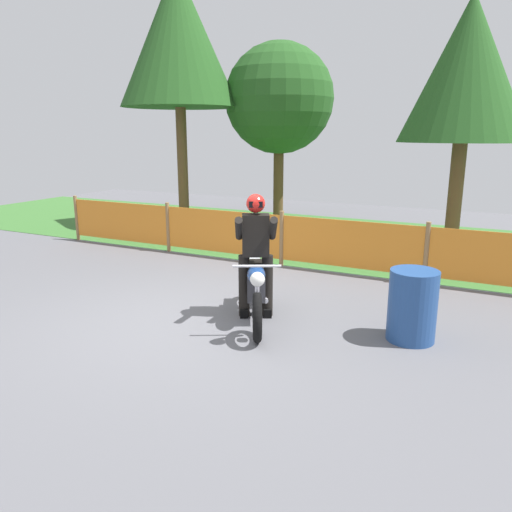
% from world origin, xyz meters
% --- Properties ---
extents(ground, '(24.00, 24.00, 0.02)m').
position_xyz_m(ground, '(0.00, 0.00, -0.01)').
color(ground, '#5B5B60').
extents(grass_verge, '(24.00, 5.79, 0.01)m').
position_xyz_m(grass_verge, '(0.00, 6.11, 0.01)').
color(grass_verge, '#386B2D').
rests_on(grass_verge, ground).
extents(barrier_fence, '(10.56, 0.08, 1.05)m').
position_xyz_m(barrier_fence, '(0.00, 3.21, 0.54)').
color(barrier_fence, olive).
rests_on(barrier_fence, ground).
extents(tree_leftmost, '(3.11, 3.11, 6.58)m').
position_xyz_m(tree_leftmost, '(-4.21, 6.13, 4.83)').
color(tree_leftmost, brown).
rests_on(tree_leftmost, ground).
extents(tree_near_left, '(2.94, 2.94, 4.84)m').
position_xyz_m(tree_near_left, '(-1.99, 7.58, 3.35)').
color(tree_near_left, brown).
rests_on(tree_near_left, ground).
extents(tree_near_right, '(2.42, 2.42, 4.98)m').
position_xyz_m(tree_near_right, '(2.82, 5.35, 3.61)').
color(tree_near_right, brown).
rests_on(tree_near_right, ground).
extents(motorcycle_lead, '(1.04, 1.81, 0.94)m').
position_xyz_m(motorcycle_lead, '(0.84, 0.42, 0.45)').
color(motorcycle_lead, black).
rests_on(motorcycle_lead, ground).
extents(rider_lead, '(0.70, 0.79, 1.69)m').
position_xyz_m(rider_lead, '(0.74, 0.61, 0.95)').
color(rider_lead, black).
rests_on(rider_lead, ground).
extents(oil_drum, '(0.58, 0.58, 0.88)m').
position_xyz_m(oil_drum, '(2.80, 0.70, 0.44)').
color(oil_drum, navy).
rests_on(oil_drum, ground).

